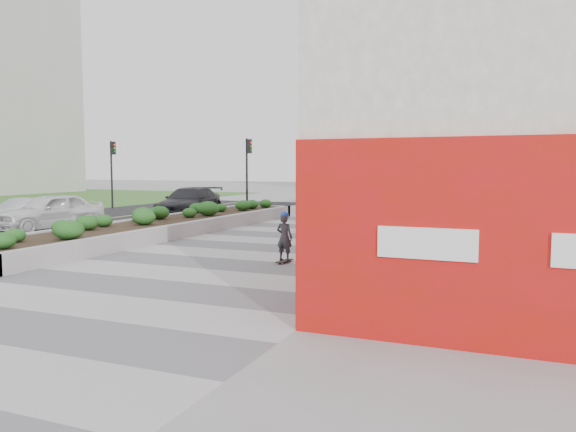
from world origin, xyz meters
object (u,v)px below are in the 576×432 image
at_px(skateboarder, 284,237).
at_px(car_dark, 189,203).
at_px(traffic_signal_near, 248,164).
at_px(traffic_signal_far, 112,164).
at_px(car_white, 49,212).
at_px(car_silver, 24,214).
at_px(planter, 166,223).

relative_size(skateboarder, car_dark, 0.27).
xyz_separation_m(traffic_signal_near, traffic_signal_far, (-9.20, -0.50, 0.00)).
height_order(car_white, car_silver, car_white).
relative_size(planter, car_silver, 4.63).
relative_size(skateboarder, car_white, 0.31).
relative_size(skateboarder, car_silver, 0.36).
distance_m(car_white, car_silver, 1.28).
relative_size(car_white, car_silver, 1.15).
bearing_deg(car_silver, traffic_signal_near, 62.02).
xyz_separation_m(traffic_signal_near, car_dark, (-1.27, -4.14, -1.99)).
height_order(traffic_signal_far, car_dark, traffic_signal_far).
height_order(traffic_signal_far, car_silver, traffic_signal_far).
bearing_deg(planter, skateboarder, -32.59).
bearing_deg(traffic_signal_far, skateboarder, -38.96).
bearing_deg(car_white, skateboarder, -4.71).
bearing_deg(traffic_signal_near, planter, -80.65).
bearing_deg(car_silver, traffic_signal_far, 106.64).
xyz_separation_m(traffic_signal_far, car_white, (5.82, -10.81, -2.00)).
relative_size(car_silver, car_dark, 0.74).
xyz_separation_m(traffic_signal_far, car_dark, (7.93, -3.64, -1.99)).
relative_size(traffic_signal_far, car_dark, 0.80).
distance_m(traffic_signal_far, car_dark, 8.95).
bearing_deg(traffic_signal_near, car_white, -106.63).
xyz_separation_m(skateboarder, car_silver, (-13.25, 3.44, -0.07)).
distance_m(skateboarder, car_white, 12.51).
relative_size(traffic_signal_near, skateboarder, 2.99).
bearing_deg(skateboarder, car_white, 169.03).
relative_size(car_white, car_dark, 0.85).
bearing_deg(car_white, car_dark, 85.60).
height_order(skateboarder, car_white, car_white).
distance_m(traffic_signal_near, car_white, 11.97).
xyz_separation_m(car_white, car_silver, (-1.26, -0.15, -0.12)).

